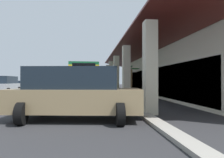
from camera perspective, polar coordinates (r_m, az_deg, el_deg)
The scene contains 9 objects.
ground at distance 20.58m, azimuth 15.53°, elevation -4.61°, with size 120.00×120.00×0.00m, color #2D2D30.
curb_strip at distance 20.24m, azimuth 0.26°, elevation -4.52°, with size 35.59×0.50×0.12m, color #9E998E.
plaza_building at distance 23.42m, azimuth 24.53°, elevation 5.79°, with size 29.95×16.16×8.05m.
transit_bus at distance 21.77m, azimuth -8.13°, elevation 0.48°, with size 11.28×3.04×3.34m.
parked_sedan_white at distance 29.90m, azimuth -24.50°, elevation -1.86°, with size 4.53×2.24×1.47m.
parked_suv_tan at distance 7.41m, azimuth -10.72°, elevation -4.04°, with size 3.12×5.01×1.97m.
parked_suv_silver at distance 23.83m, azimuth -29.37°, elevation -1.55°, with size 4.87×2.34×1.97m.
pedestrian at distance 14.35m, azimuth -10.81°, elevation -2.44°, with size 0.70×0.39×1.75m.
potted_palm at distance 17.18m, azimuth 5.82°, elevation -3.31°, with size 1.72×1.63×2.80m.
Camera 1 is at (19.11, 0.52, 1.47)m, focal length 30.77 mm.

